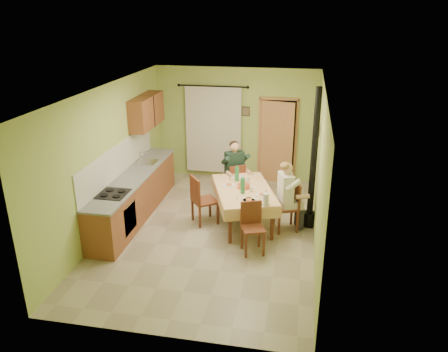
% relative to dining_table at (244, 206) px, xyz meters
% --- Properties ---
extents(floor, '(4.00, 6.00, 0.01)m').
position_rel_dining_table_xyz_m(floor, '(-0.59, -0.46, -0.38)').
color(floor, tan).
rests_on(floor, ground).
extents(room_shell, '(4.04, 6.04, 2.82)m').
position_rel_dining_table_xyz_m(room_shell, '(-0.59, -0.46, 1.44)').
color(room_shell, '#B2CB68').
rests_on(room_shell, ground).
extents(kitchen_run, '(0.64, 3.64, 1.56)m').
position_rel_dining_table_xyz_m(kitchen_run, '(-2.29, -0.06, 0.10)').
color(kitchen_run, brown).
rests_on(kitchen_run, ground).
extents(upper_cabinets, '(0.35, 1.40, 0.70)m').
position_rel_dining_table_xyz_m(upper_cabinets, '(-2.41, 1.24, 1.57)').
color(upper_cabinets, brown).
rests_on(upper_cabinets, room_shell).
extents(curtain, '(1.70, 0.07, 2.22)m').
position_rel_dining_table_xyz_m(curtain, '(-1.14, 2.44, 0.88)').
color(curtain, black).
rests_on(curtain, ground).
extents(doorway, '(0.96, 0.23, 2.15)m').
position_rel_dining_table_xyz_m(doorway, '(0.46, 2.47, 0.67)').
color(doorway, black).
rests_on(doorway, ground).
extents(dining_table, '(1.59, 2.04, 0.76)m').
position_rel_dining_table_xyz_m(dining_table, '(0.00, 0.00, 0.00)').
color(dining_table, '#EAB77A').
rests_on(dining_table, ground).
extents(tableware, '(1.00, 1.46, 0.33)m').
position_rel_dining_table_xyz_m(tableware, '(0.05, -0.10, 0.45)').
color(tableware, white).
rests_on(tableware, dining_table).
extents(chair_far, '(0.51, 0.51, 0.93)m').
position_rel_dining_table_xyz_m(chair_far, '(-0.34, 0.98, -0.09)').
color(chair_far, brown).
rests_on(chair_far, ground).
extents(chair_near, '(0.49, 0.49, 0.93)m').
position_rel_dining_table_xyz_m(chair_near, '(0.32, -1.08, -0.09)').
color(chair_near, brown).
rests_on(chair_near, ground).
extents(chair_right, '(0.55, 0.55, 0.99)m').
position_rel_dining_table_xyz_m(chair_right, '(0.87, -0.10, -0.09)').
color(chair_right, brown).
rests_on(chair_right, ground).
extents(chair_left, '(0.63, 0.63, 1.02)m').
position_rel_dining_table_xyz_m(chair_left, '(-0.79, -0.11, -0.09)').
color(chair_left, brown).
rests_on(chair_left, ground).
extents(man_far, '(0.65, 0.63, 1.39)m').
position_rel_dining_table_xyz_m(man_far, '(-0.35, 1.00, 0.50)').
color(man_far, '#192D23').
rests_on(man_far, chair_far).
extents(man_right, '(0.59, 0.65, 1.39)m').
position_rel_dining_table_xyz_m(man_right, '(0.85, -0.10, 0.50)').
color(man_right, silver).
rests_on(man_right, chair_right).
extents(stove_flue, '(0.24, 0.24, 2.80)m').
position_rel_dining_table_xyz_m(stove_flue, '(1.31, 0.14, 0.64)').
color(stove_flue, black).
rests_on(stove_flue, ground).
extents(picture_back, '(0.19, 0.03, 0.23)m').
position_rel_dining_table_xyz_m(picture_back, '(-0.34, 2.51, 1.37)').
color(picture_back, black).
rests_on(picture_back, room_shell).
extents(picture_right, '(0.03, 0.31, 0.21)m').
position_rel_dining_table_xyz_m(picture_right, '(1.38, 0.74, 1.47)').
color(picture_right, brown).
rests_on(picture_right, room_shell).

